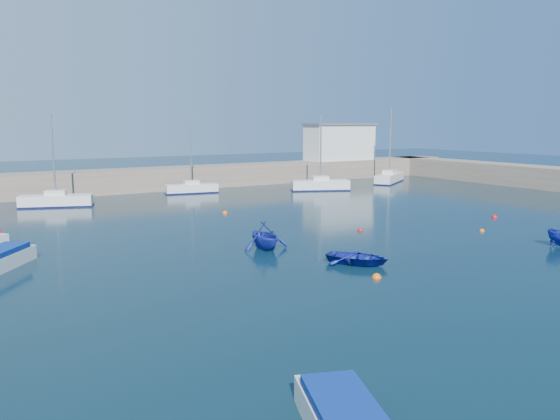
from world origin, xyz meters
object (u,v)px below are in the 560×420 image
sailboat_8 (389,178)px  dinghy_center (358,258)px  sailboat_7 (320,185)px  dinghy_left (265,235)px  sailboat_5 (56,200)px  harbor_office (340,143)px  sailboat_6 (192,188)px  motorboat_1 (1,258)px

sailboat_8 → dinghy_center: (-31.07, -31.36, -0.31)m
sailboat_7 → dinghy_left: bearing=161.9°
sailboat_5 → dinghy_center: sailboat_5 is taller
dinghy_center → dinghy_left: bearing=79.4°
sailboat_5 → sailboat_8: (41.97, -0.38, 0.04)m
sailboat_8 → harbor_office: bearing=-20.6°
sailboat_6 → sailboat_8: (26.99, -3.28, 0.10)m
harbor_office → motorboat_1: harbor_office is taller
sailboat_6 → motorboat_1: size_ratio=1.69×
dinghy_left → sailboat_7: bearing=49.9°
sailboat_5 → sailboat_8: bearing=-71.0°
sailboat_7 → dinghy_left: (-20.81, -23.20, 0.20)m
harbor_office → sailboat_7: (-11.00, -10.76, -4.43)m
dinghy_center → sailboat_7: bearing=23.5°
harbor_office → motorboat_1: 55.69m
sailboat_8 → dinghy_left: 42.22m
motorboat_1 → dinghy_left: bearing=22.2°
sailboat_7 → sailboat_8: sailboat_8 is taller
sailboat_7 → dinghy_center: 34.35m
sailboat_6 → dinghy_left: bearing=176.2°
sailboat_7 → harbor_office: bearing=-21.8°
sailboat_5 → harbor_office: bearing=-58.9°
harbor_office → motorboat_1: size_ratio=2.17×
sailboat_8 → sailboat_5: bearing=56.2°
sailboat_6 → sailboat_5: bearing=110.4°
sailboat_6 → sailboat_7: sailboat_7 is taller
sailboat_5 → sailboat_7: 29.16m
dinghy_center → dinghy_left: size_ratio=1.06×
harbor_office → dinghy_center: size_ratio=2.83×
harbor_office → sailboat_6: (-25.07, -5.28, -4.52)m
sailboat_8 → motorboat_1: (-48.38, -21.80, -0.15)m
sailboat_5 → sailboat_6: size_ratio=1.12×
sailboat_6 → dinghy_left: size_ratio=2.34×
harbor_office → sailboat_7: bearing=-135.6°
sailboat_7 → motorboat_1: sailboat_7 is taller
sailboat_6 → dinghy_center: size_ratio=2.20×
dinghy_left → sailboat_6: bearing=78.5°
harbor_office → dinghy_center: (-29.15, -39.92, -4.73)m
motorboat_1 → dinghy_left: 15.10m
motorboat_1 → dinghy_center: size_ratio=1.30×
dinghy_left → sailboat_8: bearing=38.7°
sailboat_8 → dinghy_left: (-33.72, -25.40, 0.20)m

